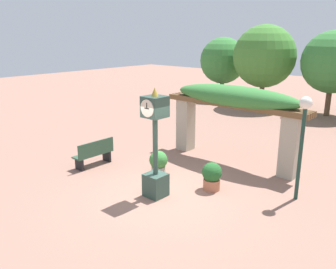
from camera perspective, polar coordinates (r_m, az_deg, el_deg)
ground_plane at (r=10.00m, az=-0.61°, el=-9.36°), size 60.00×60.00×0.00m
pedestal_clock at (r=9.34m, az=-2.05°, el=-2.06°), size 0.54×0.59×2.97m
pergola at (r=12.02m, az=10.52°, el=4.69°), size 5.20×1.12×2.62m
potted_plant_near_left at (r=11.22m, az=-1.55°, el=-4.37°), size 0.58×0.58×0.73m
potted_plant_near_right at (r=10.12m, az=7.05°, el=-6.57°), size 0.56×0.56×0.80m
park_bench at (r=12.03m, az=-11.74°, el=-3.03°), size 0.42×1.40×0.89m
lamp_post at (r=9.60m, az=20.89°, el=1.33°), size 0.32×0.32×2.77m
tree_line at (r=20.72m, az=25.01°, el=10.26°), size 17.59×4.47×4.79m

